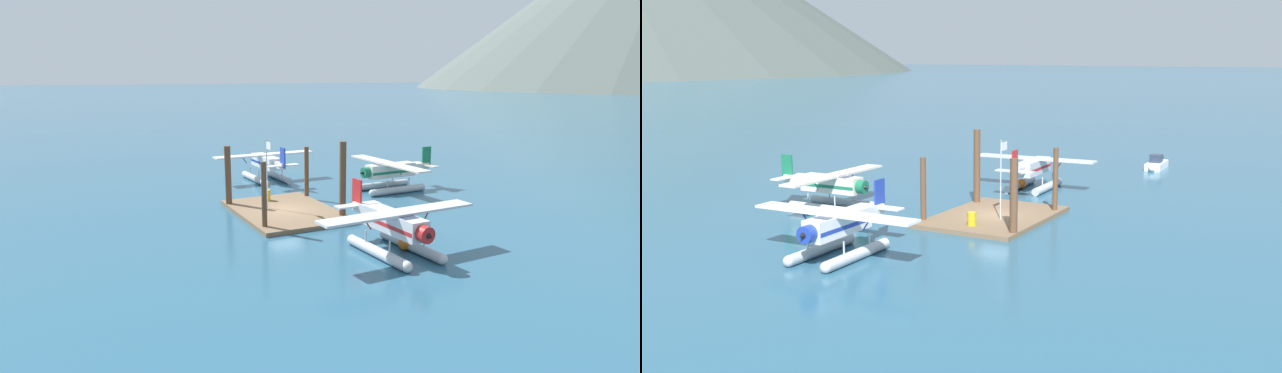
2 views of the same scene
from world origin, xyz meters
TOP-DOWN VIEW (x-y plane):
  - ground_plane at (0.00, 0.00)m, footprint 1200.00×1200.00m
  - dock_platform at (0.00, 0.00)m, footprint 10.40×7.16m
  - piling_near_left at (-3.86, -3.29)m, footprint 0.50×0.50m
  - piling_near_right at (3.60, -3.06)m, footprint 0.37×0.37m
  - piling_far_left at (-3.59, 3.54)m, footprint 0.38×0.38m
  - piling_far_right at (3.38, 3.17)m, footprint 0.50×0.50m
  - flagpole at (-0.97, -1.03)m, footprint 0.95×0.10m
  - fuel_drum at (-3.53, -0.13)m, footprint 0.62×0.62m
  - mooring_buoy at (11.32, 3.11)m, footprint 0.86×0.86m
  - seaplane_cream_bow_left at (-3.08, 11.77)m, footprint 10.44×7.98m
  - seaplane_white_port_fwd at (-12.86, 3.36)m, footprint 7.98×10.44m
  - seaplane_silver_stbd_fwd at (11.65, 2.11)m, footprint 7.98×10.45m
  - boat_white_open_se at (27.65, -4.17)m, footprint 4.89×1.67m

SIDE VIEW (x-z plane):
  - ground_plane at x=0.00m, z-range 0.00..0.00m
  - dock_platform at x=0.00m, z-range 0.00..0.30m
  - mooring_buoy at x=11.32m, z-range 0.00..0.86m
  - boat_white_open_se at x=27.65m, z-range -0.26..1.24m
  - fuel_drum at x=-3.53m, z-range 0.30..1.18m
  - seaplane_cream_bow_left at x=-3.08m, z-range -0.34..3.50m
  - seaplane_white_port_fwd at x=-12.86m, z-range -0.34..3.50m
  - seaplane_silver_stbd_fwd at x=11.65m, z-range -0.34..3.50m
  - piling_far_left at x=-3.59m, z-range 0.00..4.54m
  - piling_near_right at x=3.60m, z-range 0.00..4.79m
  - piling_near_left at x=-3.86m, z-range 0.00..4.98m
  - piling_far_right at x=3.38m, z-range 0.00..5.78m
  - flagpole at x=-0.97m, z-range 1.00..6.39m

